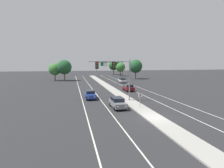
{
  "coord_description": "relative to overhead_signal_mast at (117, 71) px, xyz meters",
  "views": [
    {
      "loc": [
        -9.71,
        -20.66,
        6.82
      ],
      "look_at": [
        -3.2,
        9.71,
        3.2
      ],
      "focal_mm": 30.07,
      "sensor_mm": 36.0,
      "label": 1
    }
  ],
  "objects": [
    {
      "name": "edge_stripe_left",
      "position": [
        -5.86,
        14.22,
        -5.33
      ],
      "size": [
        0.14,
        100.0,
        0.01
      ],
      "primitive_type": "cube",
      "color": "silver",
      "rests_on": "ground"
    },
    {
      "name": "car_oncoming_grey",
      "position": [
        -0.97,
        -4.71,
        -4.51
      ],
      "size": [
        1.89,
        4.5,
        1.58
      ],
      "color": "slate",
      "rests_on": "ground"
    },
    {
      "name": "tree_far_left_b",
      "position": [
        -13.73,
        40.94,
        -1.09
      ],
      "size": [
        4.49,
        4.49,
        6.5
      ],
      "color": "#4C3823",
      "rests_on": "ground"
    },
    {
      "name": "car_receding_darkred",
      "position": [
        5.53,
        10.98,
        -4.51
      ],
      "size": [
        1.84,
        4.48,
        1.58
      ],
      "color": "#5B0F14",
      "rests_on": "ground"
    },
    {
      "name": "tree_far_right_b",
      "position": [
        15.74,
        57.78,
        -0.92
      ],
      "size": [
        4.67,
        4.67,
        6.76
      ],
      "color": "#4C3823",
      "rests_on": "ground"
    },
    {
      "name": "lane_stripe_oncoming_center",
      "position": [
        -2.56,
        14.22,
        -5.33
      ],
      "size": [
        0.14,
        100.0,
        0.01
      ],
      "primitive_type": "cube",
      "color": "silver",
      "rests_on": "ground"
    },
    {
      "name": "tree_far_right_a",
      "position": [
        17.89,
        41.42,
        -0.19
      ],
      "size": [
        5.44,
        5.44,
        7.87
      ],
      "color": "#4C3823",
      "rests_on": "ground"
    },
    {
      "name": "median_sign_post",
      "position": [
        2.18,
        -5.74,
        -3.75
      ],
      "size": [
        0.6,
        0.1,
        2.2
      ],
      "color": "gray",
      "rests_on": "median_island"
    },
    {
      "name": "tree_far_left_a",
      "position": [
        -10.25,
        39.48,
        -0.32
      ],
      "size": [
        5.3,
        5.3,
        7.66
      ],
      "color": "#4C3823",
      "rests_on": "ground"
    },
    {
      "name": "lane_stripe_receding_center",
      "position": [
        6.84,
        14.22,
        -5.33
      ],
      "size": [
        0.14,
        100.0,
        0.01
      ],
      "primitive_type": "cube",
      "color": "silver",
      "rests_on": "ground"
    },
    {
      "name": "highway_sign_gantry",
      "position": [
        10.34,
        57.42,
        0.83
      ],
      "size": [
        13.28,
        0.42,
        7.5
      ],
      "color": "gray",
      "rests_on": "ground"
    },
    {
      "name": "tree_far_right_c",
      "position": [
        14.93,
        69.41,
        -0.32
      ],
      "size": [
        5.3,
        5.3,
        7.67
      ],
      "color": "#4C3823",
      "rests_on": "ground"
    },
    {
      "name": "car_receding_silver",
      "position": [
        8.79,
        28.61,
        -4.51
      ],
      "size": [
        1.85,
        4.48,
        1.58
      ],
      "color": "#B7B7BC",
      "rests_on": "ground"
    },
    {
      "name": "median_island",
      "position": [
        2.14,
        7.22,
        -5.26
      ],
      "size": [
        2.4,
        110.0,
        0.15
      ],
      "primitive_type": "cube",
      "color": "#9E9B93",
      "rests_on": "ground"
    },
    {
      "name": "edge_stripe_right",
      "position": [
        10.14,
        14.22,
        -5.33
      ],
      "size": [
        0.14,
        100.0,
        0.01
      ],
      "primitive_type": "cube",
      "color": "silver",
      "rests_on": "ground"
    },
    {
      "name": "car_oncoming_blue",
      "position": [
        -4.29,
        3.27,
        -4.51
      ],
      "size": [
        1.85,
        4.48,
        1.58
      ],
      "color": "navy",
      "rests_on": "ground"
    },
    {
      "name": "overhead_signal_mast",
      "position": [
        0.0,
        0.0,
        0.0
      ],
      "size": [
        7.29,
        0.44,
        7.2
      ],
      "color": "gray",
      "rests_on": "median_island"
    },
    {
      "name": "ground_plane",
      "position": [
        2.14,
        -10.78,
        -5.33
      ],
      "size": [
        260.0,
        260.0,
        0.0
      ],
      "primitive_type": "plane",
      "color": "#28282B"
    }
  ]
}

